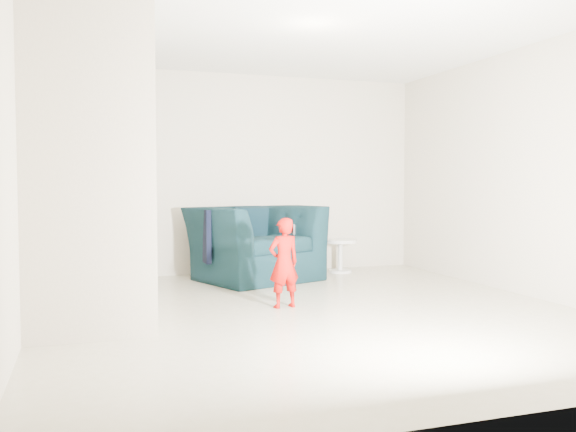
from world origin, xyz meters
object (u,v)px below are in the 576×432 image
object	(u,v)px
armchair	(255,243)
side_table	(340,250)
toddler	(284,263)
staircase	(89,213)

from	to	relation	value
armchair	side_table	distance (m)	1.31
toddler	side_table	bearing A→B (deg)	-135.85
staircase	side_table	bearing A→B (deg)	28.26
toddler	staircase	size ratio (longest dim) A/B	0.24
toddler	staircase	distance (m)	1.89
armchair	staircase	distance (m)	2.56
armchair	toddler	bearing A→B (deg)	-116.62
side_table	armchair	bearing A→B (deg)	-169.55
toddler	side_table	xyz separation A→B (m)	(1.47, 2.02, -0.14)
armchair	toddler	xyz separation A→B (m)	(-0.20, -1.78, -0.02)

